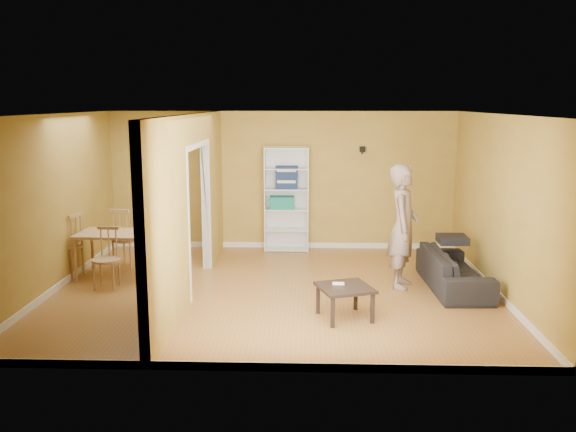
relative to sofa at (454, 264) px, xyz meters
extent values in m
plane|color=olive|center=(-2.70, -0.25, -0.37)|extent=(6.50, 6.50, 0.00)
plane|color=white|center=(-2.70, -0.25, 2.23)|extent=(6.50, 6.50, 0.00)
plane|color=gold|center=(-2.70, 2.50, 0.93)|extent=(6.50, 0.00, 6.50)
plane|color=gold|center=(-2.70, -3.00, 0.93)|extent=(6.50, 0.00, 6.50)
plane|color=gold|center=(-5.95, -0.25, 0.93)|extent=(0.00, 5.50, 5.50)
plane|color=gold|center=(0.55, -0.25, 0.93)|extent=(0.00, 5.50, 5.50)
cube|color=black|center=(-1.20, 2.44, 1.53)|extent=(0.10, 0.10, 0.10)
imported|color=#222227|center=(0.00, 0.00, 0.00)|extent=(1.95, 0.89, 0.73)
imported|color=slate|center=(-0.78, 0.04, 0.73)|extent=(0.93, 0.80, 2.19)
cube|color=white|center=(-3.01, 2.31, 0.61)|extent=(0.02, 0.36, 1.95)
cube|color=white|center=(-2.21, 2.31, 0.61)|extent=(0.02, 0.36, 1.95)
cube|color=white|center=(-2.61, 2.48, 0.61)|extent=(0.82, 0.02, 1.95)
cube|color=white|center=(-2.61, 2.31, -0.35)|extent=(0.78, 0.36, 0.02)
cube|color=white|center=(-2.61, 2.31, 0.04)|extent=(0.78, 0.36, 0.02)
cube|color=white|center=(-2.61, 2.31, 0.42)|extent=(0.78, 0.36, 0.02)
cube|color=white|center=(-2.61, 2.31, 0.80)|extent=(0.78, 0.36, 0.02)
cube|color=white|center=(-2.61, 2.31, 1.18)|extent=(0.78, 0.36, 0.02)
cube|color=white|center=(-2.61, 2.31, 1.57)|extent=(0.78, 0.36, 0.02)
cube|color=#207775|center=(-2.69, 2.31, 0.54)|extent=(0.45, 0.30, 0.23)
cube|color=navy|center=(-2.60, 2.31, 0.91)|extent=(0.40, 0.26, 0.21)
cube|color=navy|center=(-2.60, 2.31, 1.13)|extent=(0.41, 0.27, 0.21)
cube|color=#372721|center=(-1.72, -1.37, 0.04)|extent=(0.65, 0.65, 0.04)
cube|color=#372721|center=(-1.99, -1.63, -0.17)|extent=(0.05, 0.05, 0.39)
cube|color=#372721|center=(-1.45, -1.63, -0.17)|extent=(0.05, 0.05, 0.39)
cube|color=#372721|center=(-1.99, -1.10, -0.17)|extent=(0.05, 0.05, 0.39)
cube|color=#372721|center=(-1.45, -1.10, -0.17)|extent=(0.05, 0.05, 0.39)
cube|color=white|center=(-1.80, -1.30, 0.08)|extent=(0.15, 0.04, 0.03)
cube|color=tan|center=(-5.28, 0.44, 0.34)|extent=(1.16, 0.77, 0.04)
cylinder|color=tan|center=(-5.81, 0.10, -0.02)|extent=(0.05, 0.05, 0.69)
cylinder|color=tan|center=(-4.74, 0.10, -0.02)|extent=(0.05, 0.05, 0.69)
cylinder|color=tan|center=(-5.81, 0.78, -0.02)|extent=(0.05, 0.05, 0.69)
cylinder|color=tan|center=(-4.74, 0.78, -0.02)|extent=(0.05, 0.05, 0.69)
camera|label=1|loc=(-2.20, -8.93, 2.41)|focal=38.00mm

